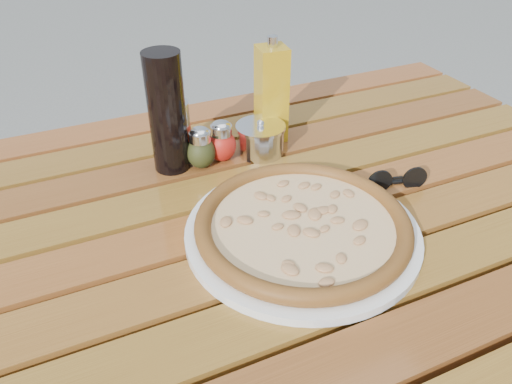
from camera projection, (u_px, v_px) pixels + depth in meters
name	position (u px, v px, depth m)	size (l,w,h in m)	color
table	(261.00, 248.00, 0.86)	(1.40, 0.90, 0.75)	#341E0C
plate	(302.00, 232.00, 0.77)	(0.36, 0.36, 0.01)	white
pizza	(303.00, 224.00, 0.76)	(0.37, 0.37, 0.03)	#FFE9B6
pepper_shaker	(222.00, 142.00, 0.94)	(0.07, 0.07, 0.08)	red
oregano_shaker	(201.00, 148.00, 0.92)	(0.07, 0.07, 0.08)	#353917
dark_bottle	(167.00, 113.00, 0.87)	(0.07, 0.07, 0.22)	black
soda_can	(173.00, 133.00, 0.92)	(0.08, 0.08, 0.12)	silver
olive_oil_cruet	(271.00, 94.00, 0.98)	(0.06, 0.06, 0.21)	#AE8512
parmesan_tin	(261.00, 139.00, 0.96)	(0.12, 0.12, 0.07)	silver
sunglasses	(397.00, 180.00, 0.87)	(0.11, 0.04, 0.04)	black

